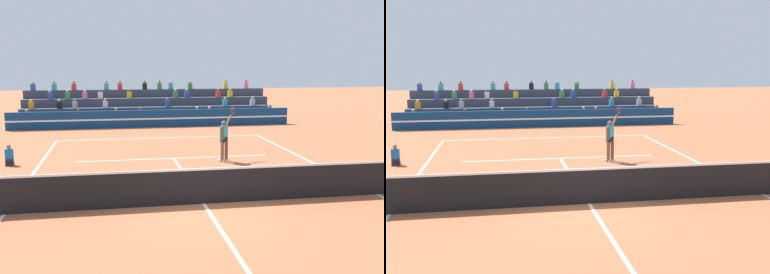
{
  "view_description": "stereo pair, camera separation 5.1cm",
  "coord_description": "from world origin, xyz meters",
  "views": [
    {
      "loc": [
        -2.51,
        -12.29,
        4.01
      ],
      "look_at": [
        0.59,
        5.28,
        1.1
      ],
      "focal_mm": 42.0,
      "sensor_mm": 36.0,
      "label": 1
    },
    {
      "loc": [
        -2.46,
        -12.3,
        4.01
      ],
      "look_at": [
        0.59,
        5.28,
        1.1
      ],
      "focal_mm": 42.0,
      "sensor_mm": 36.0,
      "label": 2
    }
  ],
  "objects": [
    {
      "name": "tennis_net",
      "position": [
        0.0,
        0.0,
        0.54
      ],
      "size": [
        12.0,
        0.1,
        1.1
      ],
      "color": "black",
      "rests_on": "ground"
    },
    {
      "name": "tennis_player",
      "position": [
        1.98,
        5.49,
        0.98
      ],
      "size": [
        0.95,
        1.09,
        2.27
      ],
      "color": "brown",
      "rests_on": "ground"
    },
    {
      "name": "tennis_ball",
      "position": [
        4.3,
        6.62,
        0.03
      ],
      "size": [
        0.07,
        0.07,
        0.07
      ],
      "primitive_type": "sphere",
      "color": "#C6DB33",
      "rests_on": "ground"
    },
    {
      "name": "ball_kid_courtside",
      "position": [
        -6.65,
        6.23,
        0.33
      ],
      "size": [
        0.3,
        0.36,
        0.84
      ],
      "color": "black",
      "rests_on": "ground"
    },
    {
      "name": "ground_plane",
      "position": [
        0.0,
        0.0,
        0.0
      ],
      "size": [
        120.0,
        120.0,
        0.0
      ],
      "primitive_type": "plane",
      "color": "#AD603D"
    },
    {
      "name": "court_lines",
      "position": [
        0.0,
        0.0,
        0.0
      ],
      "size": [
        11.1,
        23.9,
        0.01
      ],
      "color": "white",
      "rests_on": "ground"
    },
    {
      "name": "bleacher_stand",
      "position": [
        -0.01,
        19.43,
        0.84
      ],
      "size": [
        17.14,
        3.8,
        2.83
      ],
      "color": "#383D4C",
      "rests_on": "ground"
    },
    {
      "name": "sponsor_banner_wall",
      "position": [
        0.0,
        16.26,
        0.55
      ],
      "size": [
        18.0,
        0.26,
        1.1
      ],
      "color": "navy",
      "rests_on": "ground"
    }
  ]
}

